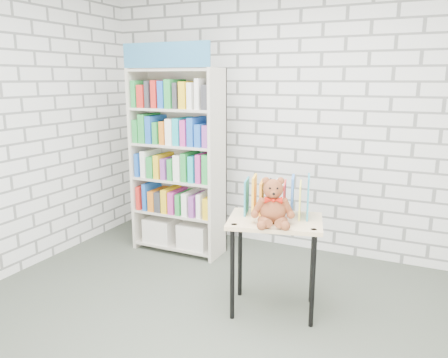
% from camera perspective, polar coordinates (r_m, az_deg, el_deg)
% --- Properties ---
extents(ground, '(4.50, 4.50, 0.00)m').
position_cam_1_polar(ground, '(3.43, -1.23, -19.90)').
color(ground, '#40473C').
rests_on(ground, ground).
extents(room_shell, '(4.52, 4.02, 2.81)m').
position_cam_1_polar(room_shell, '(2.88, -1.41, 11.44)').
color(room_shell, silver).
rests_on(room_shell, ground).
extents(bookshelf, '(0.98, 0.38, 2.21)m').
position_cam_1_polar(bookshelf, '(4.68, -6.07, 2.38)').
color(bookshelf, beige).
rests_on(bookshelf, ground).
extents(display_table, '(0.83, 0.67, 0.78)m').
position_cam_1_polar(display_table, '(3.50, 6.66, -6.93)').
color(display_table, '#D6B280').
rests_on(display_table, ground).
extents(table_books, '(0.55, 0.34, 0.30)m').
position_cam_1_polar(table_books, '(3.54, 6.92, -2.31)').
color(table_books, teal).
rests_on(table_books, display_table).
extents(teddy_bear, '(0.33, 0.32, 0.36)m').
position_cam_1_polar(teddy_bear, '(3.32, 6.41, -3.46)').
color(teddy_bear, brown).
rests_on(teddy_bear, display_table).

